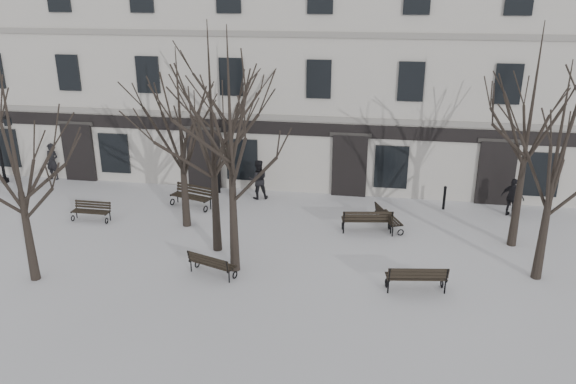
% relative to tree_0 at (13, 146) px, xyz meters
% --- Properties ---
extents(ground, '(100.00, 100.00, 0.00)m').
position_rel_tree_0_xyz_m(ground, '(6.33, 1.89, -4.62)').
color(ground, silver).
rests_on(ground, ground).
extents(building, '(40.40, 10.20, 11.40)m').
position_rel_tree_0_xyz_m(building, '(6.33, 14.84, 0.89)').
color(building, '#BCB7AE').
rests_on(building, ground).
extents(tree_0, '(5.18, 5.18, 7.40)m').
position_rel_tree_0_xyz_m(tree_0, '(0.00, 0.00, 0.00)').
color(tree_0, black).
rests_on(tree_0, ground).
extents(tree_1, '(5.78, 5.78, 8.26)m').
position_rel_tree_0_xyz_m(tree_1, '(5.41, 3.18, 0.54)').
color(tree_1, black).
rests_on(tree_1, ground).
extents(tree_2, '(5.74, 5.74, 8.20)m').
position_rel_tree_0_xyz_m(tree_2, '(6.46, 1.76, 0.50)').
color(tree_2, black).
rests_on(tree_2, ground).
extents(tree_3, '(5.07, 5.07, 7.25)m').
position_rel_tree_0_xyz_m(tree_3, '(16.62, 2.90, -0.09)').
color(tree_3, black).
rests_on(tree_3, ground).
extents(tree_4, '(5.02, 5.02, 7.18)m').
position_rel_tree_0_xyz_m(tree_4, '(3.52, 5.15, -0.14)').
color(tree_4, black).
rests_on(tree_4, ground).
extents(tree_5, '(5.01, 5.01, 7.15)m').
position_rel_tree_0_xyz_m(tree_5, '(4.47, 8.89, -0.15)').
color(tree_5, black).
rests_on(tree_5, ground).
extents(tree_6, '(5.74, 5.74, 8.21)m').
position_rel_tree_0_xyz_m(tree_6, '(16.32, 5.46, 0.51)').
color(tree_6, black).
rests_on(tree_6, ground).
extents(bench_0, '(1.61, 0.60, 0.81)m').
position_rel_tree_0_xyz_m(bench_0, '(-0.59, 5.01, -4.18)').
color(bench_0, black).
rests_on(bench_0, ground).
extents(bench_1, '(1.77, 1.14, 0.85)m').
position_rel_tree_0_xyz_m(bench_1, '(5.78, 1.20, -4.16)').
color(bench_1, black).
rests_on(bench_1, ground).
extents(bench_2, '(1.99, 0.97, 0.96)m').
position_rel_tree_0_xyz_m(bench_2, '(12.56, 1.29, -4.10)').
color(bench_2, black).
rests_on(bench_2, ground).
extents(bench_3, '(2.02, 1.25, 0.97)m').
position_rel_tree_0_xyz_m(bench_3, '(3.05, 7.21, -4.10)').
color(bench_3, black).
rests_on(bench_3, ground).
extents(bench_4, '(2.07, 1.04, 1.00)m').
position_rel_tree_0_xyz_m(bench_4, '(10.83, 5.72, -4.08)').
color(bench_4, black).
rests_on(bench_4, ground).
extents(bench_5, '(1.24, 1.80, 0.87)m').
position_rel_tree_0_xyz_m(bench_5, '(11.63, 6.27, -4.15)').
color(bench_5, black).
rests_on(bench_5, ground).
extents(lamp_post, '(1.09, 0.41, 3.50)m').
position_rel_tree_0_xyz_m(lamp_post, '(-7.06, 8.83, -2.60)').
color(lamp_post, black).
rests_on(lamp_post, ground).
extents(bollard_a, '(0.14, 0.14, 1.12)m').
position_rel_tree_0_xyz_m(bollard_a, '(3.73, 9.15, -4.02)').
color(bollard_a, black).
rests_on(bollard_a, ground).
extents(bollard_b, '(0.14, 0.14, 1.09)m').
position_rel_tree_0_xyz_m(bollard_b, '(14.09, 8.78, -4.04)').
color(bollard_b, black).
rests_on(bollard_b, ground).
extents(pedestrian_a, '(0.71, 0.49, 1.87)m').
position_rel_tree_0_xyz_m(pedestrian_a, '(-5.12, 9.69, -4.62)').
color(pedestrian_a, black).
rests_on(pedestrian_a, ground).
extents(pedestrian_b, '(1.08, 0.95, 1.84)m').
position_rel_tree_0_xyz_m(pedestrian_b, '(5.74, 8.74, -4.62)').
color(pedestrian_b, black).
rests_on(pedestrian_b, ground).
extents(pedestrian_c, '(1.04, 0.87, 1.67)m').
position_rel_tree_0_xyz_m(pedestrian_c, '(16.85, 8.48, -4.62)').
color(pedestrian_c, black).
rests_on(pedestrian_c, ground).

